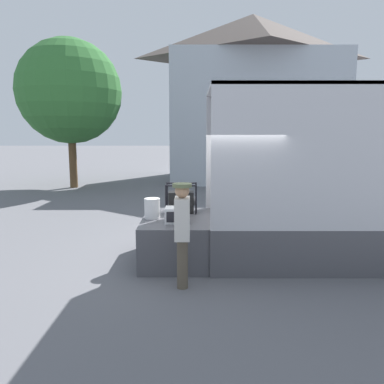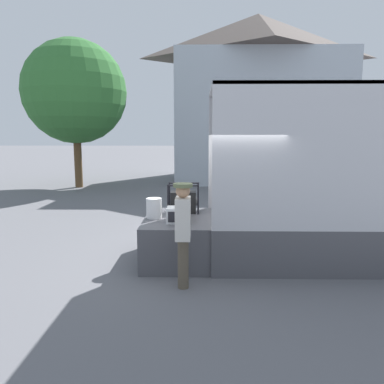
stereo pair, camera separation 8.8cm
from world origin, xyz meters
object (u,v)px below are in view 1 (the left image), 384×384
object	(u,v)px
portable_generator	(184,201)
orange_bucket	(154,208)
box_truck	(382,212)
worker_person	(184,225)
street_tree	(72,92)
microwave	(179,215)

from	to	relation	value
portable_generator	orange_bucket	xyz separation A→B (m)	(-0.58, -0.58, -0.03)
box_truck	portable_generator	distance (m)	4.00
portable_generator	worker_person	bearing A→B (deg)	-88.40
orange_bucket	worker_person	bearing A→B (deg)	-65.75
box_truck	street_tree	size ratio (longest dim) A/B	0.87
box_truck	microwave	distance (m)	4.06
box_truck	worker_person	distance (m)	4.18
portable_generator	orange_bucket	bearing A→B (deg)	-135.11
box_truck	street_tree	world-z (taller)	street_tree
box_truck	worker_person	bearing A→B (deg)	-159.48
worker_person	street_tree	size ratio (longest dim) A/B	0.25
box_truck	orange_bucket	distance (m)	4.55
microwave	portable_generator	distance (m)	0.93
orange_bucket	portable_generator	bearing A→B (deg)	44.89
box_truck	portable_generator	world-z (taller)	box_truck
portable_generator	street_tree	distance (m)	11.83
box_truck	orange_bucket	size ratio (longest dim) A/B	14.88
portable_generator	worker_person	world-z (taller)	worker_person
microwave	portable_generator	xyz separation A→B (m)	(0.07, 0.92, 0.09)
portable_generator	microwave	bearing A→B (deg)	-94.42
box_truck	microwave	size ratio (longest dim) A/B	13.39
microwave	portable_generator	bearing A→B (deg)	85.58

